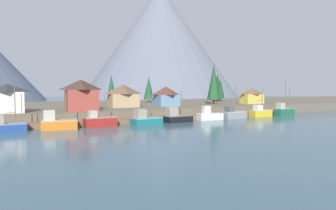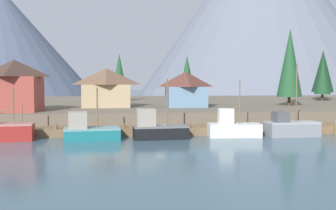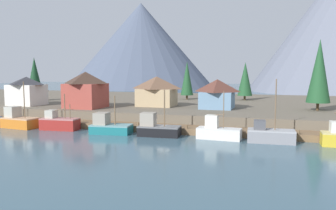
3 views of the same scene
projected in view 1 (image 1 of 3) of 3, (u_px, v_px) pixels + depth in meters
ground_plane at (142, 116)px, 83.82m from camera, size 400.00×400.00×1.00m
dock at (170, 118)px, 67.68m from camera, size 80.00×4.00×1.60m
shoreline_bank at (129, 108)px, 94.43m from camera, size 400.00×56.00×2.50m
mountain_central_peak at (160, 43)px, 216.41m from camera, size 118.66×118.66×84.36m
fishing_boat_blue at (5, 126)px, 49.27m from camera, size 6.22×2.98×8.15m
fishing_boat_orange at (58, 123)px, 52.74m from camera, size 6.56×3.77×8.03m
fishing_boat_red at (100, 121)px, 56.56m from camera, size 6.44×3.06×6.04m
fishing_boat_teal at (145, 119)px, 60.37m from camera, size 6.58×3.89×5.98m
fishing_boat_black at (177, 117)px, 64.15m from camera, size 6.45×3.37×7.00m
fishing_boat_white at (209, 115)px, 68.63m from camera, size 6.36×2.66×6.97m
fishing_boat_grey at (233, 114)px, 71.66m from camera, size 6.39×2.96×8.71m
fishing_boat_yellow at (260, 112)px, 76.11m from camera, size 6.31×2.46×7.80m
fishing_boat_green at (284, 111)px, 79.76m from camera, size 6.44×2.83×9.71m
house_blue at (166, 96)px, 82.84m from camera, size 6.48×6.83×5.70m
house_white at (7, 98)px, 59.69m from camera, size 6.75×6.22×6.09m
house_red at (81, 95)px, 65.55m from camera, size 7.04×7.28×7.16m
house_tan at (123, 96)px, 77.57m from camera, size 7.86×5.95×6.19m
house_yellow at (252, 96)px, 95.63m from camera, size 7.54×4.37×5.18m
conifer_near_left at (214, 82)px, 92.49m from camera, size 4.25×4.25×13.10m
conifer_near_right at (149, 88)px, 103.29m from camera, size 3.69×3.69×9.52m
conifer_mid_left at (220, 88)px, 110.73m from camera, size 3.39×3.39×8.85m
conifer_mid_right at (217, 85)px, 117.72m from camera, size 4.80×4.80×11.08m
conifer_back_right at (111, 87)px, 94.77m from camera, size 3.26×3.26×9.82m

